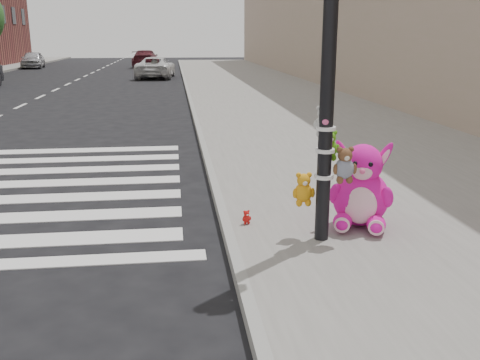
{
  "coord_description": "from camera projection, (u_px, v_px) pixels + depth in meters",
  "views": [
    {
      "loc": [
        0.94,
        -3.88,
        2.43
      ],
      "look_at": [
        1.7,
        2.27,
        0.75
      ],
      "focal_mm": 40.0,
      "sensor_mm": 36.0,
      "label": 1
    }
  ],
  "objects": [
    {
      "name": "ground",
      "position": [
        62.0,
        352.0,
        4.24
      ],
      "size": [
        120.0,
        120.0,
        0.0
      ],
      "primitive_type": "plane",
      "color": "black",
      "rests_on": "ground"
    },
    {
      "name": "sidewalk_near",
      "position": [
        326.0,
        126.0,
        14.39
      ],
      "size": [
        7.0,
        80.0,
        0.14
      ],
      "primitive_type": "cube",
      "color": "slate",
      "rests_on": "ground"
    },
    {
      "name": "curb_edge",
      "position": [
        198.0,
        129.0,
        13.99
      ],
      "size": [
        0.12,
        80.0,
        0.15
      ],
      "primitive_type": "cube",
      "color": "gray",
      "rests_on": "ground"
    },
    {
      "name": "signal_pole",
      "position": [
        328.0,
        98.0,
        5.82
      ],
      "size": [
        0.7,
        0.48,
        4.0
      ],
      "color": "black",
      "rests_on": "sidewalk_near"
    },
    {
      "name": "pink_bunny",
      "position": [
        361.0,
        191.0,
        6.54
      ],
      "size": [
        0.89,
        0.97,
        1.09
      ],
      "rotation": [
        0.0,
        0.0,
        -0.36
      ],
      "color": "#EF14A6",
      "rests_on": "sidewalk_near"
    },
    {
      "name": "red_teddy",
      "position": [
        246.0,
        217.0,
        6.69
      ],
      "size": [
        0.14,
        0.12,
        0.18
      ],
      "primitive_type": null,
      "rotation": [
        0.0,
        0.0,
        0.29
      ],
      "color": "red",
      "rests_on": "sidewalk_near"
    },
    {
      "name": "car_white_near",
      "position": [
        155.0,
        67.0,
        31.61
      ],
      "size": [
        2.39,
        4.59,
        1.24
      ],
      "primitive_type": "imported",
      "rotation": [
        0.0,
        0.0,
        3.06
      ],
      "color": "silver",
      "rests_on": "ground"
    },
    {
      "name": "car_maroon_near",
      "position": [
        146.0,
        59.0,
        42.73
      ],
      "size": [
        2.09,
        4.69,
        1.34
      ],
      "primitive_type": "imported",
      "rotation": [
        0.0,
        0.0,
        3.09
      ],
      "color": "#531720",
      "rests_on": "ground"
    },
    {
      "name": "car_silver_deep",
      "position": [
        33.0,
        60.0,
        41.3
      ],
      "size": [
        1.92,
        3.92,
        1.29
      ],
      "primitive_type": "imported",
      "rotation": [
        0.0,
        0.0,
        0.11
      ],
      "color": "silver",
      "rests_on": "ground"
    }
  ]
}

